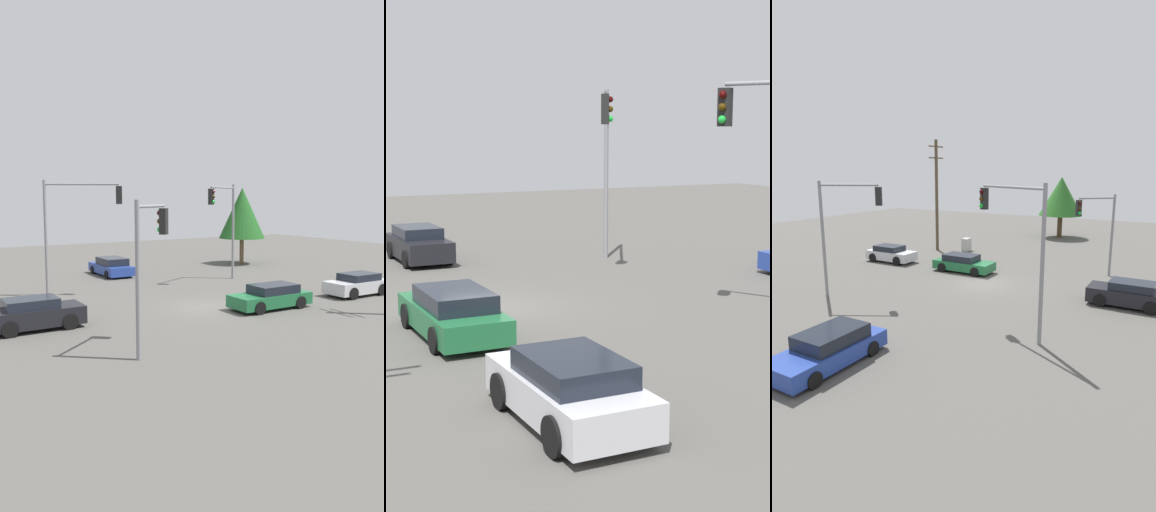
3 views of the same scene
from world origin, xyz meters
The scene contains 11 objects.
ground_plane centered at (0.00, 0.00, 0.00)m, with size 80.00×80.00×0.00m, color #54514C.
sedan_green centered at (2.01, 2.65, 0.63)m, with size 1.93×4.45×1.28m.
sedan_blue centered at (-13.16, -0.13, 0.65)m, with size 4.67×2.05×1.37m.
sedan_silver centered at (1.93, 9.48, 0.66)m, with size 1.90×4.04×1.34m.
sedan_dark centered at (-0.19, -9.13, 0.70)m, with size 1.91×4.15×1.43m.
traffic_signal_main centered at (-6.49, 5.68, 4.61)m, with size 1.94×3.28×6.80m.
traffic_signal_cross centered at (-6.59, -5.08, 4.73)m, with size 2.37×4.09×6.88m.
traffic_signal_aux centered at (5.33, -6.18, 3.91)m, with size 2.06×2.30×5.77m.
utility_pole_tall centered at (7.89, 8.86, 5.33)m, with size 2.20×0.28×10.08m.
electrical_cabinet centered at (8.93, 6.31, 0.59)m, with size 0.91×0.60×1.18m, color #B2B2AD.
tree_behind centered at (20.97, 1.09, 4.57)m, with size 4.80×4.80×6.70m.
Camera 3 is at (-22.95, -11.77, 7.36)m, focal length 28.00 mm.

